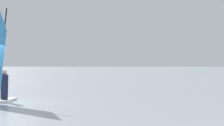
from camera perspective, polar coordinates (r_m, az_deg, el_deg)
ground_plane at (r=21.08m, az=-12.63°, el=-4.70°), size 4000.00×4000.00×0.00m
windsurfer at (r=20.95m, az=-13.08°, el=-1.55°), size 0.78×4.28×4.45m
distant_headland at (r=1465.17m, az=4.10°, el=0.30°), size 662.55×378.45×36.24m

